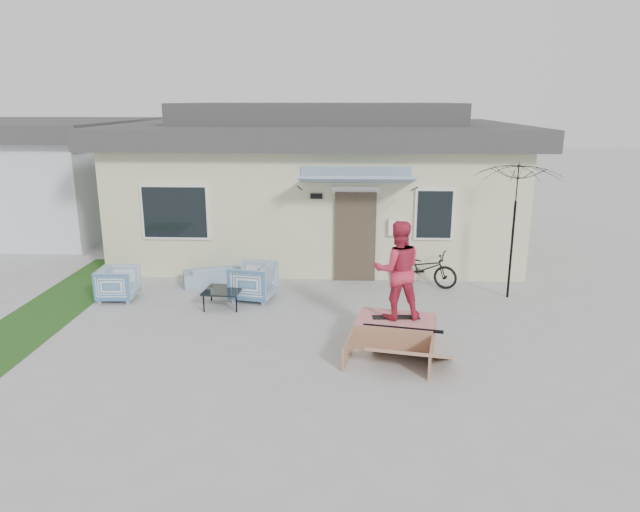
{
  "coord_description": "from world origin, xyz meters",
  "views": [
    {
      "loc": [
        0.76,
        -8.66,
        4.12
      ],
      "look_at": [
        0.3,
        1.8,
        1.3
      ],
      "focal_mm": 32.54,
      "sensor_mm": 36.0,
      "label": 1
    }
  ],
  "objects_px": {
    "armchair_right": "(253,280)",
    "coffee_table": "(223,298)",
    "skate_ramp": "(395,331)",
    "armchair_left": "(118,282)",
    "patio_umbrella": "(514,218)",
    "skateboard": "(396,317)",
    "skater": "(398,268)",
    "bicycle": "(423,264)",
    "loveseat": "(219,271)"
  },
  "relations": [
    {
      "from": "skateboard",
      "to": "skater",
      "type": "height_order",
      "value": "skater"
    },
    {
      "from": "coffee_table",
      "to": "skate_ramp",
      "type": "bearing_deg",
      "value": -26.75
    },
    {
      "from": "armchair_right",
      "to": "coffee_table",
      "type": "relative_size",
      "value": 1.18
    },
    {
      "from": "armchair_left",
      "to": "bicycle",
      "type": "height_order",
      "value": "bicycle"
    },
    {
      "from": "patio_umbrella",
      "to": "skater",
      "type": "xyz_separation_m",
      "value": [
        -2.62,
        -2.52,
        -0.4
      ]
    },
    {
      "from": "patio_umbrella",
      "to": "skater",
      "type": "bearing_deg",
      "value": -136.19
    },
    {
      "from": "armchair_left",
      "to": "skateboard",
      "type": "distance_m",
      "value": 6.05
    },
    {
      "from": "bicycle",
      "to": "skateboard",
      "type": "relative_size",
      "value": 1.92
    },
    {
      "from": "patio_umbrella",
      "to": "skateboard",
      "type": "distance_m",
      "value": 3.85
    },
    {
      "from": "coffee_table",
      "to": "skate_ramp",
      "type": "relative_size",
      "value": 0.42
    },
    {
      "from": "patio_umbrella",
      "to": "loveseat",
      "type": "bearing_deg",
      "value": 174.04
    },
    {
      "from": "coffee_table",
      "to": "patio_umbrella",
      "type": "xyz_separation_m",
      "value": [
        6.02,
        0.85,
        1.57
      ]
    },
    {
      "from": "bicycle",
      "to": "skater",
      "type": "height_order",
      "value": "skater"
    },
    {
      "from": "patio_umbrella",
      "to": "skateboard",
      "type": "bearing_deg",
      "value": -136.19
    },
    {
      "from": "armchair_left",
      "to": "coffee_table",
      "type": "height_order",
      "value": "armchair_left"
    },
    {
      "from": "coffee_table",
      "to": "skateboard",
      "type": "relative_size",
      "value": 0.9
    },
    {
      "from": "coffee_table",
      "to": "skater",
      "type": "xyz_separation_m",
      "value": [
        3.4,
        -1.66,
        1.17
      ]
    },
    {
      "from": "armchair_right",
      "to": "patio_umbrella",
      "type": "bearing_deg",
      "value": 105.69
    },
    {
      "from": "bicycle",
      "to": "patio_umbrella",
      "type": "bearing_deg",
      "value": -88.7
    },
    {
      "from": "bicycle",
      "to": "loveseat",
      "type": "bearing_deg",
      "value": 115.1
    },
    {
      "from": "loveseat",
      "to": "coffee_table",
      "type": "height_order",
      "value": "loveseat"
    },
    {
      "from": "coffee_table",
      "to": "skateboard",
      "type": "distance_m",
      "value": 3.79
    },
    {
      "from": "armchair_right",
      "to": "coffee_table",
      "type": "distance_m",
      "value": 0.77
    },
    {
      "from": "armchair_right",
      "to": "loveseat",
      "type": "bearing_deg",
      "value": -125.99
    },
    {
      "from": "skateboard",
      "to": "patio_umbrella",
      "type": "bearing_deg",
      "value": 40.45
    },
    {
      "from": "armchair_left",
      "to": "coffee_table",
      "type": "relative_size",
      "value": 1.06
    },
    {
      "from": "loveseat",
      "to": "bicycle",
      "type": "relative_size",
      "value": 1.02
    },
    {
      "from": "loveseat",
      "to": "skateboard",
      "type": "bearing_deg",
      "value": 121.99
    },
    {
      "from": "patio_umbrella",
      "to": "skate_ramp",
      "type": "xyz_separation_m",
      "value": [
        -2.63,
        -2.56,
        -1.53
      ]
    },
    {
      "from": "skater",
      "to": "armchair_left",
      "type": "bearing_deg",
      "value": -25.49
    },
    {
      "from": "coffee_table",
      "to": "bicycle",
      "type": "bearing_deg",
      "value": 20.32
    },
    {
      "from": "skate_ramp",
      "to": "armchair_left",
      "type": "bearing_deg",
      "value": 171.57
    },
    {
      "from": "armchair_left",
      "to": "armchair_right",
      "type": "bearing_deg",
      "value": -89.46
    },
    {
      "from": "armchair_left",
      "to": "skate_ramp",
      "type": "xyz_separation_m",
      "value": [
        5.7,
        -2.03,
        -0.17
      ]
    },
    {
      "from": "skate_ramp",
      "to": "skateboard",
      "type": "height_order",
      "value": "skateboard"
    },
    {
      "from": "armchair_right",
      "to": "skateboard",
      "type": "bearing_deg",
      "value": 64.88
    },
    {
      "from": "loveseat",
      "to": "armchair_left",
      "type": "relative_size",
      "value": 2.07
    },
    {
      "from": "loveseat",
      "to": "bicycle",
      "type": "distance_m",
      "value": 4.7
    },
    {
      "from": "armchair_left",
      "to": "loveseat",
      "type": "bearing_deg",
      "value": -60.37
    },
    {
      "from": "loveseat",
      "to": "bicycle",
      "type": "height_order",
      "value": "bicycle"
    },
    {
      "from": "loveseat",
      "to": "coffee_table",
      "type": "distance_m",
      "value": 1.58
    },
    {
      "from": "coffee_table",
      "to": "armchair_right",
      "type": "bearing_deg",
      "value": 41.11
    },
    {
      "from": "armchair_right",
      "to": "bicycle",
      "type": "xyz_separation_m",
      "value": [
        3.74,
        1.11,
        0.07
      ]
    },
    {
      "from": "loveseat",
      "to": "skater",
      "type": "distance_m",
      "value": 5.07
    },
    {
      "from": "patio_umbrella",
      "to": "skater",
      "type": "height_order",
      "value": "skater"
    },
    {
      "from": "armchair_left",
      "to": "patio_umbrella",
      "type": "height_order",
      "value": "patio_umbrella"
    },
    {
      "from": "armchair_left",
      "to": "bicycle",
      "type": "bearing_deg",
      "value": -81.65
    },
    {
      "from": "armchair_left",
      "to": "skate_ramp",
      "type": "height_order",
      "value": "armchair_left"
    },
    {
      "from": "armchair_right",
      "to": "skate_ramp",
      "type": "xyz_separation_m",
      "value": [
        2.84,
        -2.18,
        -0.21
      ]
    },
    {
      "from": "loveseat",
      "to": "patio_umbrella",
      "type": "bearing_deg",
      "value": 155.99
    }
  ]
}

